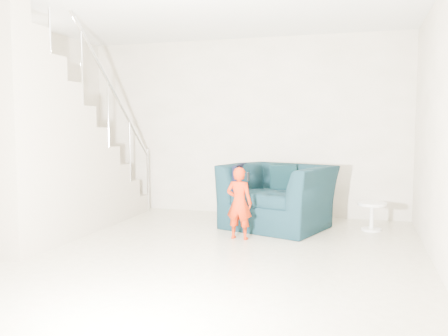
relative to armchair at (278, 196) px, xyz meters
The scene contains 9 objects.
floor 2.03m from the armchair, 111.06° to the right, with size 5.50×5.50×0.00m, color tan.
back_wall 1.47m from the armchair, 128.68° to the left, with size 5.00×5.00×0.00m, color #A9A189.
armchair is the anchor object (origin of this frame).
toddler 0.85m from the armchair, 113.57° to the right, with size 0.32×0.21×0.88m, color #8B0404.
side_table 1.24m from the armchair, ahead, with size 0.37×0.37×0.37m.
staircase 3.06m from the armchair, 154.31° to the right, with size 1.02×3.03×3.62m.
cushion 0.38m from the armchair, 84.22° to the left, with size 0.37×0.11×0.35m, color black.
throw 0.53m from the armchair, behind, with size 0.06×0.56×0.63m, color black.
phone 0.90m from the armchair, 105.72° to the right, with size 0.02×0.05×0.10m, color black.
Camera 1 is at (1.78, -4.41, 1.38)m, focal length 38.00 mm.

